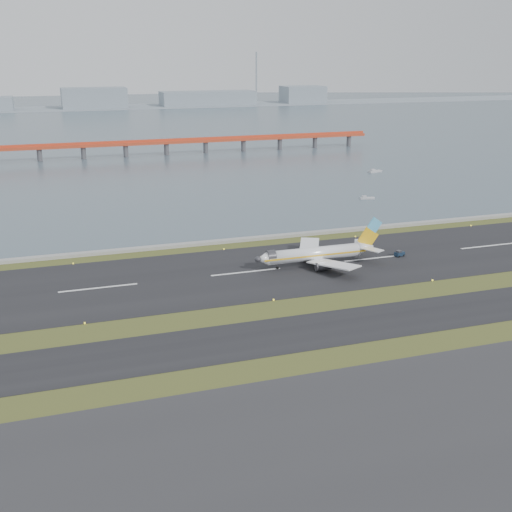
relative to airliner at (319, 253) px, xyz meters
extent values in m
plane|color=#344619|center=(-21.69, -29.71, -3.46)|extent=(1000.00, 1000.00, 0.00)
cube|color=#2C2C2E|center=(-21.69, -84.71, -3.41)|extent=(1000.00, 50.00, 0.10)
cube|color=black|center=(-21.69, -41.71, -3.41)|extent=(1000.00, 18.00, 0.10)
cube|color=black|center=(-21.69, 0.29, -3.41)|extent=(1000.00, 45.00, 0.10)
cube|color=#999994|center=(-21.69, 30.29, -2.96)|extent=(1000.00, 2.50, 1.00)
cube|color=#41515D|center=(-21.69, 430.29, -3.46)|extent=(1400.00, 800.00, 1.30)
cube|color=#C23F21|center=(-1.69, 220.29, 4.04)|extent=(260.00, 5.00, 1.60)
cube|color=#C23F21|center=(-1.69, 220.29, 5.54)|extent=(260.00, 0.40, 1.40)
cylinder|color=#4C4C51|center=(-1.69, 220.29, -0.46)|extent=(2.80, 2.80, 7.00)
cylinder|color=#4C4C51|center=(94.31, 220.29, -0.46)|extent=(2.80, 2.80, 7.00)
cube|color=gray|center=(-21.69, 590.29, -3.46)|extent=(1400.00, 80.00, 1.00)
cube|color=gray|center=(-11.69, 590.29, 7.54)|extent=(70.00, 35.00, 22.00)
cube|color=gray|center=(118.31, 590.29, 4.54)|extent=(110.00, 35.00, 16.00)
cube|color=gray|center=(238.31, 590.29, 6.54)|extent=(50.00, 35.00, 20.00)
cylinder|color=gray|center=(178.31, 590.29, 26.54)|extent=(1.80, 1.80, 60.00)
cylinder|color=white|center=(-1.50, 0.00, 0.04)|extent=(28.00, 3.80, 3.80)
cone|color=white|center=(-17.10, 0.00, 0.04)|extent=(3.20, 3.80, 3.80)
cone|color=white|center=(14.70, 0.00, 0.34)|extent=(5.00, 3.80, 3.80)
cube|color=yellow|center=(-1.50, -1.92, 0.04)|extent=(31.00, 0.06, 0.45)
cube|color=yellow|center=(-1.50, 1.92, 0.04)|extent=(31.00, 0.06, 0.45)
cube|color=white|center=(0.70, -8.50, -0.66)|extent=(11.31, 15.89, 1.66)
cube|color=white|center=(0.70, 8.50, -0.66)|extent=(11.31, 15.89, 1.66)
cylinder|color=#37373C|center=(-1.00, -6.00, -1.86)|extent=(4.20, 2.10, 2.10)
cylinder|color=#37373C|center=(-1.00, 6.00, -1.86)|extent=(4.20, 2.10, 2.10)
cube|color=yellow|center=(15.50, 0.00, 3.24)|extent=(6.80, 0.35, 6.85)
cube|color=#53B8ED|center=(17.40, 0.00, 6.94)|extent=(4.85, 0.37, 4.90)
cube|color=white|center=(15.00, -3.80, 0.84)|extent=(5.64, 6.80, 0.22)
cube|color=white|center=(15.00, 3.80, 0.84)|extent=(5.64, 6.80, 0.22)
cylinder|color=black|center=(-12.50, 0.00, -3.01)|extent=(0.80, 0.28, 0.80)
cylinder|color=black|center=(0.00, -2.80, -2.91)|extent=(1.00, 0.38, 1.00)
cylinder|color=black|center=(0.00, 2.80, -2.91)|extent=(1.00, 0.38, 1.00)
cube|color=#142337|center=(26.19, -0.28, -2.62)|extent=(3.31, 2.42, 1.11)
cube|color=#37373C|center=(25.84, -0.39, -1.88)|extent=(1.63, 1.69, 0.65)
cylinder|color=black|center=(25.42, -1.28, -3.13)|extent=(0.70, 0.45, 0.65)
cylinder|color=black|center=(25.01, 0.15, -3.13)|extent=(0.70, 0.45, 0.65)
cylinder|color=black|center=(27.37, -0.72, -3.13)|extent=(0.70, 0.45, 0.65)
cylinder|color=black|center=(26.97, 0.71, -3.13)|extent=(0.70, 0.45, 0.65)
cube|color=#B3B4B8|center=(54.58, 73.72, -3.12)|extent=(6.24, 3.15, 0.77)
cube|color=#B3B4B8|center=(53.33, 74.01, -2.43)|extent=(1.97, 1.71, 0.77)
cube|color=#B3B4B8|center=(88.10, 128.86, -3.03)|extent=(7.89, 4.16, 0.97)
cube|color=#B3B4B8|center=(86.53, 128.47, -2.17)|extent=(2.51, 2.20, 0.97)
camera|label=1|loc=(-72.06, -159.74, 54.34)|focal=45.00mm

